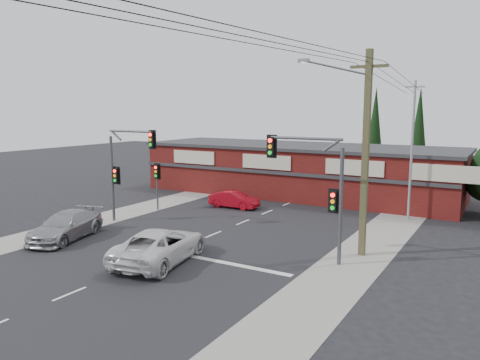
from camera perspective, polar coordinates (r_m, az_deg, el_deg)
The scene contains 18 objects.
ground at distance 25.43m, azimuth -6.32°, elevation -7.88°, with size 120.00×120.00×0.00m, color black.
road_strip at distance 29.44m, azimuth -0.47°, elevation -5.52°, with size 14.00×70.00×0.01m, color black.
verge_left at distance 34.47m, azimuth -12.71°, elevation -3.62°, with size 3.00×70.00×0.02m, color gray.
verge_right at distance 26.26m, azimuth 15.80°, elevation -7.61°, with size 3.00×70.00×0.02m, color gray.
stop_line at distance 22.36m, azimuth -1.34°, elevation -10.13°, with size 6.50×0.35×0.01m, color silver.
white_suv at distance 22.74m, azimuth -9.71°, elevation -7.85°, with size 2.68×5.80×1.61m, color silver.
silver_suv at distance 27.95m, azimuth -20.47°, elevation -5.27°, with size 2.12×5.21×1.51m, color #989B9D.
red_sedan at distance 34.41m, azimuth -0.72°, elevation -2.39°, with size 1.30×3.74×1.23m, color maroon.
lane_dashes at distance 26.00m, azimuth -5.35°, elevation -7.46°, with size 0.12×39.07×0.01m.
shop_building at distance 40.01m, azimuth 7.14°, elevation 1.30°, with size 27.30×8.40×4.22m.
conifer_near at distance 44.93m, azimuth 16.12°, elevation 6.12°, with size 1.80×1.80×9.25m.
conifer_far at distance 46.16m, azimuth 20.97°, elevation 5.94°, with size 1.80×1.80×9.25m.
traffic_mast_left at distance 30.29m, azimuth -13.96°, elevation 2.18°, with size 3.77×0.27×5.97m.
traffic_mast_right at distance 22.17m, azimuth 9.48°, elevation 0.05°, with size 3.96×0.27×5.97m.
pedestal_signal at distance 33.93m, azimuth -10.08°, elevation 0.38°, with size 0.55×0.27×3.38m.
utility_pole at distance 23.41m, azimuth 14.76°, elevation 3.91°, with size 4.38×0.59×10.00m.
steel_pole at distance 32.09m, azimuth 20.21°, elevation 3.64°, with size 1.20×0.16×9.00m.
power_lines at distance 18.20m, azimuth 10.73°, elevation 14.26°, with size 2.01×29.00×1.22m.
Camera 1 is at (14.67, -19.48, 7.23)m, focal length 35.00 mm.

